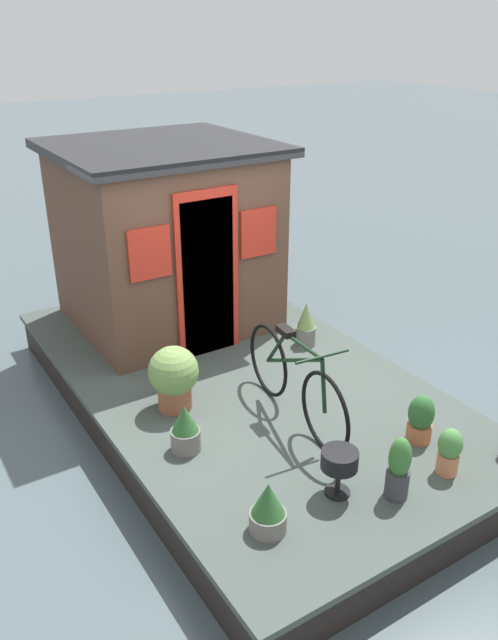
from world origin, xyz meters
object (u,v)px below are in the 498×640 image
at_px(bicycle, 295,381).
at_px(potted_plant_sage, 449,451).
at_px(potted_plant_basil, 399,469).
at_px(houseboat_cabin, 165,235).
at_px(potted_plant_fern, 306,325).
at_px(potted_plant_lavender, 174,376).
at_px(potted_plant_mint, 268,508).
at_px(potted_plant_ivy, 185,429).
at_px(charcoal_grill, 339,462).
at_px(potted_plant_succulent, 421,419).

distance_m(bicycle, potted_plant_sage, 1.42).
relative_size(potted_plant_basil, potted_plant_sage, 1.30).
height_order(houseboat_cabin, potted_plant_fern, houseboat_cabin).
relative_size(potted_plant_lavender, potted_plant_mint, 1.51).
height_order(potted_plant_fern, potted_plant_mint, potted_plant_fern).
distance_m(houseboat_cabin, potted_plant_ivy, 2.78).
bearing_deg(charcoal_grill, bicycle, -17.32).
bearing_deg(houseboat_cabin, charcoal_grill, 175.09).
relative_size(potted_plant_ivy, potted_plant_mint, 1.06).
bearing_deg(bicycle, potted_plant_fern, -41.14).
relative_size(potted_plant_lavender, charcoal_grill, 1.61).
bearing_deg(potted_plant_sage, charcoal_grill, 73.05).
distance_m(potted_plant_fern, charcoal_grill, 2.48).
bearing_deg(potted_plant_fern, potted_plant_basil, 158.71).
distance_m(potted_plant_ivy, charcoal_grill, 1.33).
bearing_deg(potted_plant_sage, potted_plant_succulent, -16.76).
distance_m(houseboat_cabin, charcoal_grill, 3.64).
bearing_deg(charcoal_grill, potted_plant_mint, 93.31).
xyz_separation_m(potted_plant_ivy, potted_plant_lavender, (0.63, -0.21, 0.13)).
xyz_separation_m(potted_plant_succulent, potted_plant_ivy, (0.95, 1.76, -0.01)).
relative_size(potted_plant_succulent, potted_plant_fern, 0.87).
xyz_separation_m(potted_plant_ivy, potted_plant_basil, (-1.38, -1.09, 0.05)).
distance_m(potted_plant_mint, charcoal_grill, 0.68).
bearing_deg(bicycle, potted_plant_lavender, 48.32).
bearing_deg(potted_plant_sage, potted_plant_lavender, 35.05).
xyz_separation_m(bicycle, potted_plant_succulent, (-0.85, -0.72, -0.18)).
bearing_deg(potted_plant_fern, potted_plant_lavender, 101.74).
bearing_deg(potted_plant_lavender, potted_plant_sage, -144.95).
distance_m(houseboat_cabin, potted_plant_fern, 1.91).
distance_m(potted_plant_lavender, potted_plant_mint, 1.80).
height_order(potted_plant_basil, charcoal_grill, potted_plant_basil).
bearing_deg(bicycle, houseboat_cabin, 0.20).
bearing_deg(potted_plant_basil, potted_plant_ivy, 38.32).
xyz_separation_m(potted_plant_basil, potted_plant_mint, (0.22, 1.03, -0.06)).
relative_size(potted_plant_basil, potted_plant_lavender, 0.85).
xyz_separation_m(potted_plant_ivy, potted_plant_mint, (-1.15, -0.06, -0.01)).
bearing_deg(potted_plant_mint, potted_plant_ivy, 2.93).
xyz_separation_m(potted_plant_ivy, charcoal_grill, (-1.11, -0.73, 0.08)).
bearing_deg(potted_plant_succulent, potted_plant_fern, -7.38).
distance_m(potted_plant_basil, charcoal_grill, 0.45).
relative_size(bicycle, potted_plant_ivy, 3.88).
xyz_separation_m(potted_plant_succulent, potted_plant_sage, (-0.43, 0.13, -0.00)).
bearing_deg(potted_plant_fern, potted_plant_sage, 170.88).
distance_m(houseboat_cabin, potted_plant_lavender, 2.11).
distance_m(potted_plant_basil, potted_plant_lavender, 2.19).
relative_size(bicycle, potted_plant_fern, 3.34).
bearing_deg(potted_plant_succulent, charcoal_grill, 98.75).
bearing_deg(potted_plant_fern, potted_plant_ivy, 116.56).
bearing_deg(potted_plant_basil, potted_plant_lavender, 23.51).
relative_size(potted_plant_basil, charcoal_grill, 1.37).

